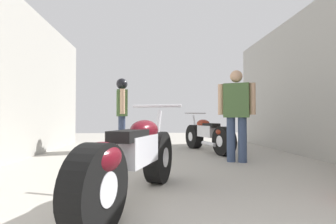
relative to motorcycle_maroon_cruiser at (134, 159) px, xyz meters
name	(u,v)px	position (x,y,z in m)	size (l,w,h in m)	color
ground_plane	(173,168)	(0.49, 1.56, -0.39)	(18.15, 18.15, 0.00)	#A8A399
motorcycle_maroon_cruiser	(134,159)	(0.00, 0.00, 0.00)	(0.89, 1.94, 0.93)	black
motorcycle_black_naked	(208,135)	(1.46, 3.34, -0.02)	(0.84, 1.93, 0.91)	black
mechanic_in_blue	(236,110)	(1.66, 1.99, 0.52)	(0.63, 0.39, 1.62)	#384766
mechanic_with_helmet	(122,107)	(-0.54, 3.70, 0.64)	(0.31, 0.68, 1.72)	#2D3851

